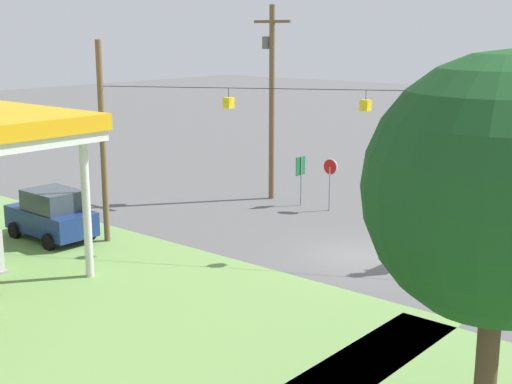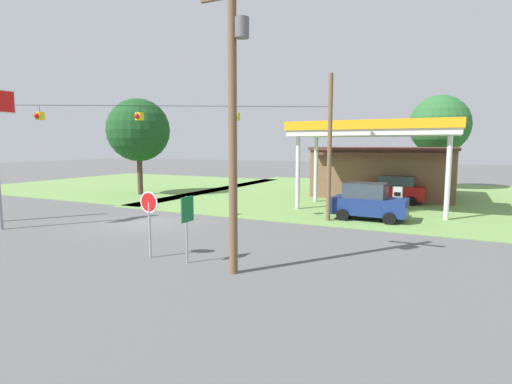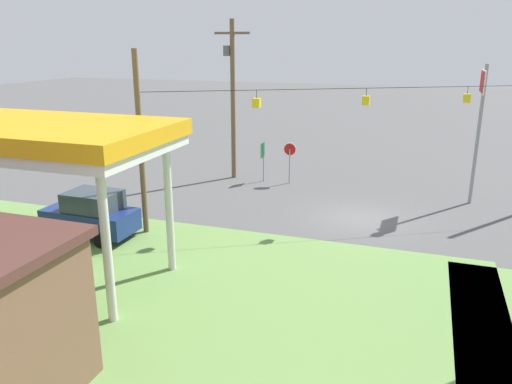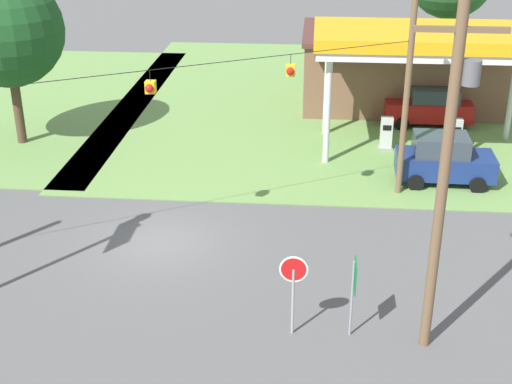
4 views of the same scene
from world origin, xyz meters
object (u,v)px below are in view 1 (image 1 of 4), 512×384
at_px(tree_west_verge, 500,191).
at_px(route_sign, 301,171).
at_px(car_at_pumps_front, 52,215).
at_px(stop_sign_roadside, 330,173).
at_px(utility_pole_main, 271,93).

bearing_deg(tree_west_verge, route_sign, -43.25).
bearing_deg(car_at_pumps_front, stop_sign_roadside, -116.47).
relative_size(car_at_pumps_front, stop_sign_roadside, 1.62).
relative_size(stop_sign_roadside, route_sign, 1.04).
bearing_deg(stop_sign_roadside, car_at_pumps_front, -117.53).
height_order(car_at_pumps_front, tree_west_verge, tree_west_verge).
height_order(car_at_pumps_front, route_sign, route_sign).
xyz_separation_m(car_at_pumps_front, tree_west_verge, (-19.45, 3.15, 4.36)).
relative_size(route_sign, tree_west_verge, 0.30).
bearing_deg(stop_sign_roadside, route_sign, -178.02).
distance_m(car_at_pumps_front, stop_sign_roadside, 12.71).
relative_size(utility_pole_main, tree_west_verge, 1.19).
bearing_deg(utility_pole_main, route_sign, 172.85).
bearing_deg(tree_west_verge, car_at_pumps_front, -9.21).
distance_m(car_at_pumps_front, utility_pole_main, 12.42).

